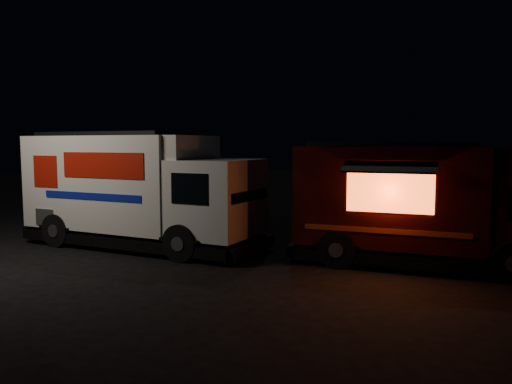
{
  "coord_description": "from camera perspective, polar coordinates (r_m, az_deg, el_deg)",
  "views": [
    {
      "loc": [
        9.54,
        -10.03,
        3.07
      ],
      "look_at": [
        1.78,
        2.0,
        1.69
      ],
      "focal_mm": 35.0,
      "sensor_mm": 36.0,
      "label": 1
    }
  ],
  "objects": [
    {
      "name": "ground",
      "position": [
        14.18,
        -10.57,
        -7.08
      ],
      "size": [
        80.0,
        80.0,
        0.0
      ],
      "primitive_type": "plane",
      "color": "black",
      "rests_on": "ground"
    },
    {
      "name": "white_truck",
      "position": [
        15.23,
        -12.86,
        0.27
      ],
      "size": [
        7.81,
        3.48,
        3.42
      ],
      "primitive_type": null,
      "rotation": [
        0.0,
        0.0,
        0.12
      ],
      "color": "silver",
      "rests_on": "ground"
    },
    {
      "name": "red_truck",
      "position": [
        13.25,
        18.94,
        -1.33
      ],
      "size": [
        7.05,
        3.73,
        3.12
      ],
      "primitive_type": null,
      "rotation": [
        0.0,
        0.0,
        0.2
      ],
      "color": "#3A0D0A",
      "rests_on": "ground"
    }
  ]
}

